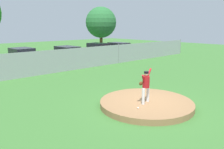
# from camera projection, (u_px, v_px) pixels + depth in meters

# --- Properties ---
(ground_plane) EXTENTS (80.00, 80.00, 0.00)m
(ground_plane) POSITION_uv_depth(u_px,v_px,m) (75.00, 83.00, 15.02)
(ground_plane) COLOR #386B2D
(asphalt_strip) EXTENTS (44.00, 7.00, 0.01)m
(asphalt_strip) POSITION_uv_depth(u_px,v_px,m) (25.00, 67.00, 21.12)
(asphalt_strip) COLOR #2B2B2D
(asphalt_strip) RESTS_ON ground_plane
(pitchers_mound) EXTENTS (4.40, 4.40, 0.27)m
(pitchers_mound) POSITION_uv_depth(u_px,v_px,m) (146.00, 104.00, 10.69)
(pitchers_mound) COLOR olive
(pitchers_mound) RESTS_ON ground_plane
(pitcher_youth) EXTENTS (0.80, 0.32, 1.58)m
(pitcher_youth) POSITION_uv_depth(u_px,v_px,m) (146.00, 84.00, 10.20)
(pitcher_youth) COLOR silver
(pitcher_youth) RESTS_ON pitchers_mound
(baseball) EXTENTS (0.07, 0.07, 0.07)m
(baseball) POSITION_uv_depth(u_px,v_px,m) (138.00, 108.00, 9.64)
(baseball) COLOR white
(baseball) RESTS_ON pitchers_mound
(chainlink_fence) EXTENTS (39.76, 0.07, 1.99)m
(chainlink_fence) POSITION_uv_depth(u_px,v_px,m) (46.00, 62.00, 17.69)
(chainlink_fence) COLOR gray
(chainlink_fence) RESTS_ON ground_plane
(parked_car_silver) EXTENTS (1.98, 4.65, 1.67)m
(parked_car_silver) POSITION_uv_depth(u_px,v_px,m) (67.00, 55.00, 23.67)
(parked_car_silver) COLOR #B7BABF
(parked_car_silver) RESTS_ON ground_plane
(parked_car_white) EXTENTS (2.03, 4.06, 1.74)m
(parked_car_white) POSITION_uv_depth(u_px,v_px,m) (22.00, 58.00, 21.17)
(parked_car_white) COLOR silver
(parked_car_white) RESTS_ON ground_plane
(parked_car_red) EXTENTS (2.06, 4.45, 1.76)m
(parked_car_red) POSITION_uv_depth(u_px,v_px,m) (98.00, 51.00, 26.87)
(parked_car_red) COLOR #A81919
(parked_car_red) RESTS_ON ground_plane
(parked_car_champagne) EXTENTS (2.00, 4.71, 1.69)m
(parked_car_champagne) POSITION_uv_depth(u_px,v_px,m) (119.00, 50.00, 28.53)
(parked_car_champagne) COLOR tan
(parked_car_champagne) RESTS_ON ground_plane
(traffic_cone_orange) EXTENTS (0.40, 0.40, 0.55)m
(traffic_cone_orange) POSITION_uv_depth(u_px,v_px,m) (8.00, 70.00, 18.36)
(traffic_cone_orange) COLOR orange
(traffic_cone_orange) RESTS_ON asphalt_strip
(tree_slender_far) EXTENTS (4.86, 4.86, 6.73)m
(tree_slender_far) POSITION_uv_depth(u_px,v_px,m) (101.00, 22.00, 35.70)
(tree_slender_far) COLOR #4C331E
(tree_slender_far) RESTS_ON ground_plane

